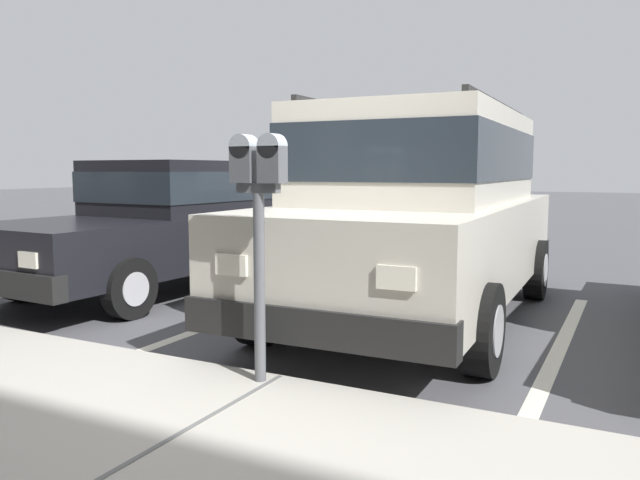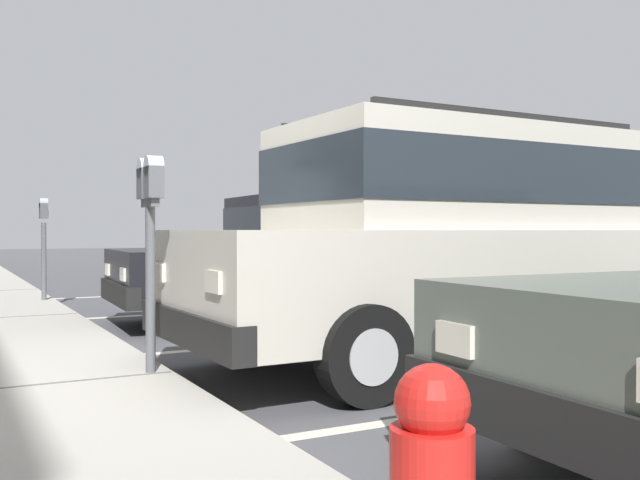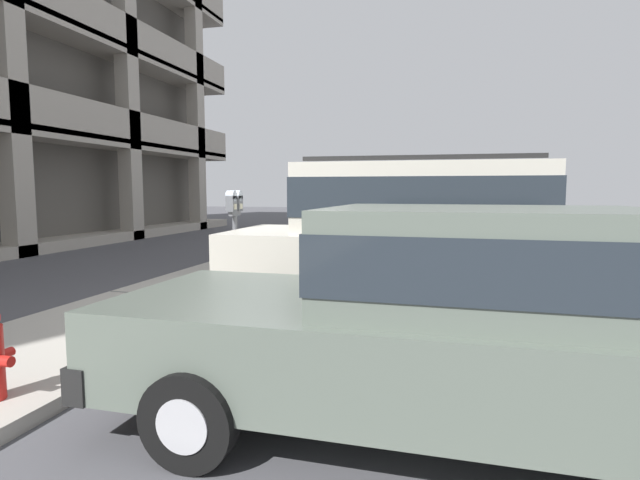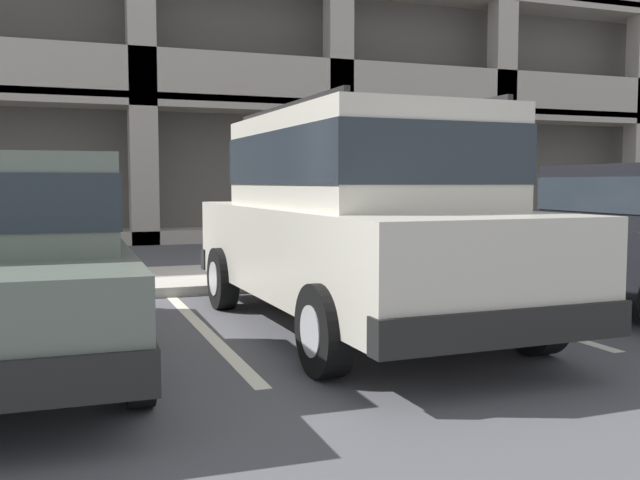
{
  "view_description": "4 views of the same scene",
  "coord_description": "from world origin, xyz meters",
  "views": [
    {
      "loc": [
        -1.99,
        3.54,
        1.43
      ],
      "look_at": [
        0.08,
        -0.49,
        0.92
      ],
      "focal_mm": 35.0,
      "sensor_mm": 36.0,
      "label": 1
    },
    {
      "loc": [
        -4.95,
        1.66,
        1.13
      ],
      "look_at": [
        0.08,
        -1.02,
        1.05
      ],
      "focal_mm": 40.0,
      "sensor_mm": 36.0,
      "label": 2
    },
    {
      "loc": [
        -6.42,
        -2.57,
        1.65
      ],
      "look_at": [
        -0.46,
        -1.03,
        1.04
      ],
      "focal_mm": 28.0,
      "sensor_mm": 36.0,
      "label": 3
    },
    {
      "loc": [
        -2.71,
        -8.22,
        1.35
      ],
      "look_at": [
        -0.11,
        -1.16,
        0.75
      ],
      "focal_mm": 40.0,
      "sensor_mm": 36.0,
      "label": 4
    }
  ],
  "objects": [
    {
      "name": "ground_plane",
      "position": [
        0.0,
        0.0,
        -0.05
      ],
      "size": [
        80.0,
        80.0,
        0.1
      ],
      "color": "#4C4C51"
    },
    {
      "name": "dark_hatchback",
      "position": [
        3.09,
        -2.38,
        0.82
      ],
      "size": [
        2.0,
        4.56,
        1.54
      ],
      "rotation": [
        0.0,
        0.0,
        -0.05
      ],
      "color": "black",
      "rests_on": "ground_plane"
    },
    {
      "name": "parking_meter_far",
      "position": [
        5.97,
        0.35,
        1.09
      ],
      "size": [
        0.15,
        0.12,
        1.47
      ],
      "color": "#595B60",
      "rests_on": "sidewalk"
    },
    {
      "name": "silver_suv",
      "position": [
        -0.13,
        -2.2,
        1.09
      ],
      "size": [
        2.1,
        4.82,
        2.03
      ],
      "rotation": [
        0.0,
        0.0,
        0.02
      ],
      "color": "beige",
      "rests_on": "ground_plane"
    },
    {
      "name": "parking_meter_near",
      "position": [
        0.07,
        0.35,
        1.26
      ],
      "size": [
        0.35,
        0.12,
        1.53
      ],
      "color": "#595B60",
      "rests_on": "sidewalk"
    },
    {
      "name": "sidewalk",
      "position": [
        0.0,
        1.3,
        0.06
      ],
      "size": [
        40.0,
        2.2,
        0.12
      ],
      "color": "#ADA89E",
      "rests_on": "ground_plane"
    },
    {
      "name": "parking_stall_lines",
      "position": [
        1.47,
        -1.4,
        0.0
      ],
      "size": [
        11.92,
        4.8,
        0.01
      ],
      "color": "silver",
      "rests_on": "ground_plane"
    }
  ]
}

